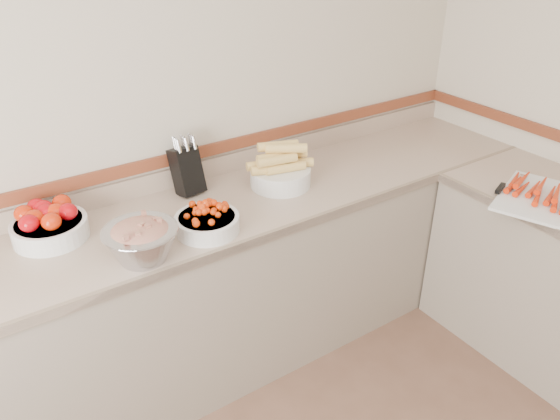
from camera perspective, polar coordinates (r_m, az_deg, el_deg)
back_wall at (r=2.58m, az=-14.86°, el=9.59°), size 4.00×0.00×4.00m
counter_back at (r=2.72m, az=-10.14°, el=-9.29°), size 4.00×0.65×1.08m
knife_block at (r=2.66m, az=-9.72°, el=4.21°), size 0.14×0.17×0.30m
tomato_bowl at (r=2.47m, az=-23.04°, el=-1.29°), size 0.31×0.31×0.15m
cherry_tomato_bowl at (r=2.35m, az=-7.62°, el=-1.08°), size 0.28×0.28×0.15m
corn_bowl at (r=2.70m, az=0.04°, el=4.14°), size 0.33×0.30×0.22m
rhubarb_bowl at (r=2.19m, az=-14.29°, el=-3.10°), size 0.30×0.30×0.17m
cutting_board at (r=2.87m, az=25.73°, el=1.32°), size 0.59×0.53×0.07m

